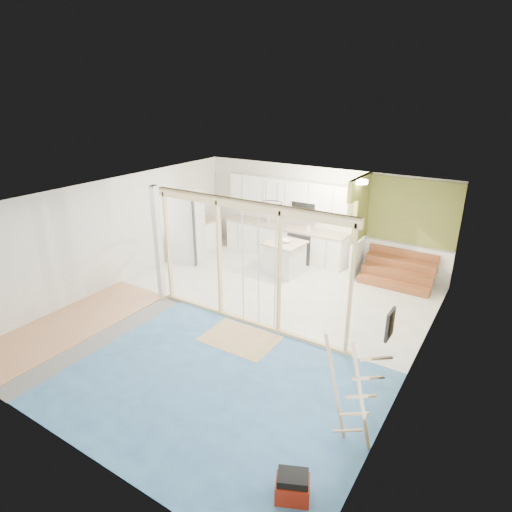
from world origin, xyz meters
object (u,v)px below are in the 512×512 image
Objects in this scene: island at (285,258)px; toolbox at (293,487)px; ladder at (351,394)px; fridge at (187,226)px.

island is 2.02× the size of toolbox.
island is 0.60× the size of ladder.
ladder is (3.48, -4.57, 0.39)m from island.
fridge is at bearing 114.84° from toolbox.
fridge is 7.48m from ladder.
fridge is 8.02m from toolbox.
island reaches higher than toolbox.
toolbox is at bearing -124.23° from ladder.
toolbox is (6.06, -5.19, -0.80)m from fridge.
fridge is 2.01× the size of island.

